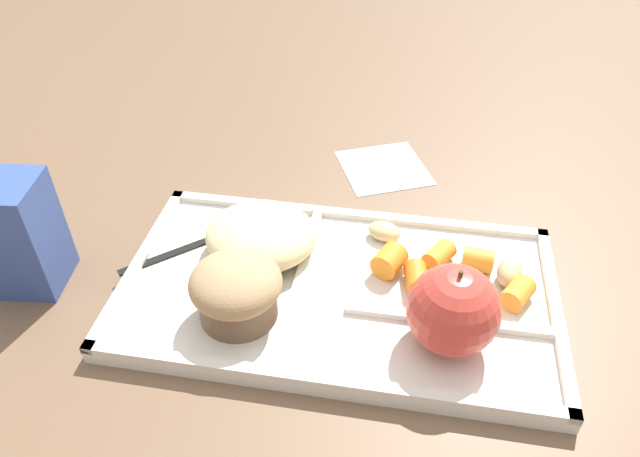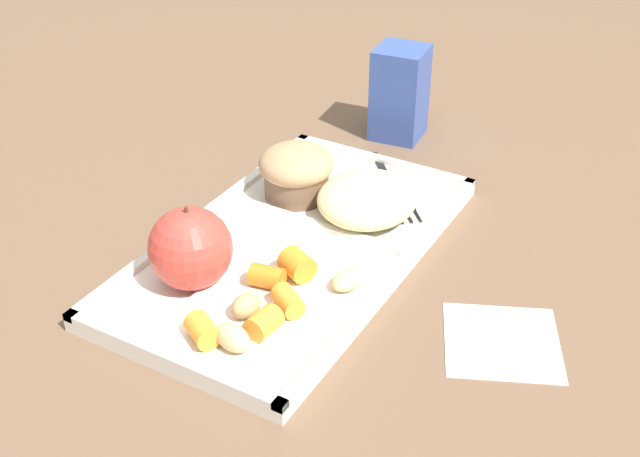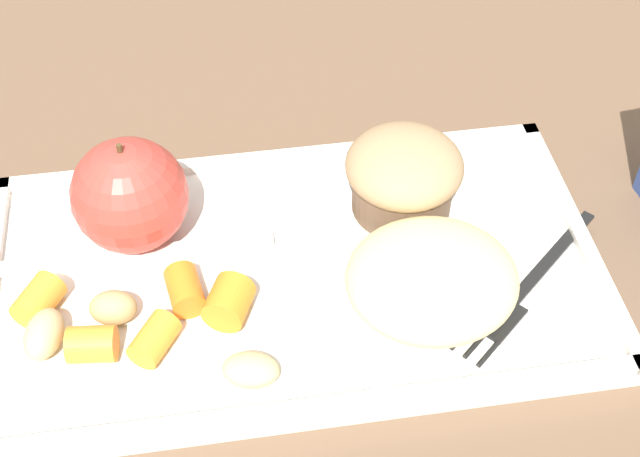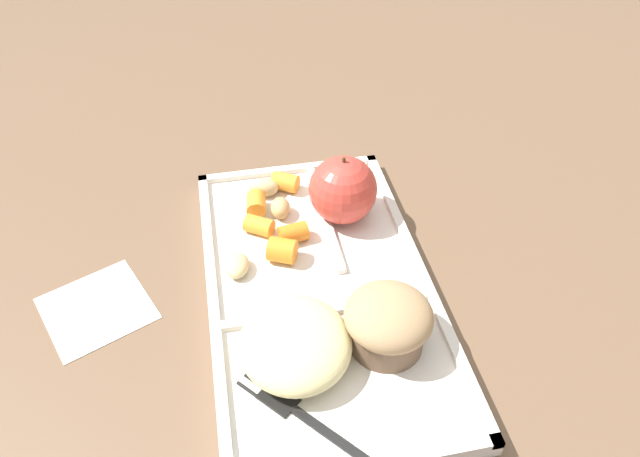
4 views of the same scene
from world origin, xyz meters
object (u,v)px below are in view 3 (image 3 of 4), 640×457
lunch_tray (293,275)px  bran_muffin (404,175)px  green_apple (130,195)px  plastic_fork (520,294)px

lunch_tray → bran_muffin: bearing=29.5°
bran_muffin → lunch_tray: bearing=-150.5°
lunch_tray → green_apple: (-0.10, 0.05, 0.04)m
lunch_tray → bran_muffin: (0.08, 0.05, 0.04)m
lunch_tray → plastic_fork: bearing=-16.8°
green_apple → plastic_fork: green_apple is taller
green_apple → bran_muffin: size_ratio=1.03×
lunch_tray → plastic_fork: (0.14, -0.04, 0.01)m
plastic_fork → green_apple: bearing=159.6°
green_apple → plastic_fork: bearing=-20.4°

